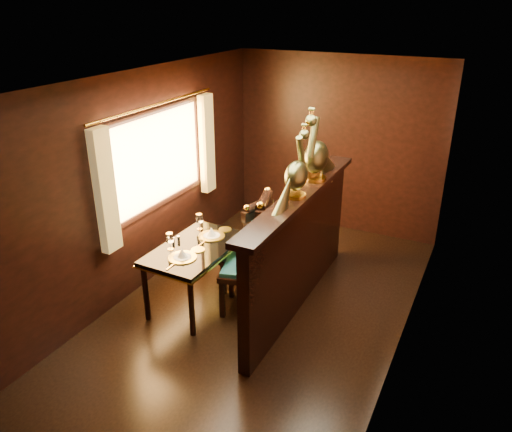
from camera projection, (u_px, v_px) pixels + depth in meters
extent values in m
plane|color=black|center=(260.00, 310.00, 5.53)|extent=(5.00, 5.00, 0.00)
cube|color=black|center=(337.00, 145.00, 7.07)|extent=(3.00, 0.04, 2.50)
cube|color=black|center=(77.00, 352.00, 2.98)|extent=(3.00, 0.04, 2.50)
cube|color=black|center=(141.00, 183.00, 5.63)|extent=(0.04, 5.00, 2.50)
cube|color=black|center=(412.00, 235.00, 4.42)|extent=(0.04, 5.00, 2.50)
cube|color=beige|center=(261.00, 79.00, 4.52)|extent=(3.00, 5.00, 0.04)
cube|color=#FFC672|center=(156.00, 159.00, 5.80)|extent=(0.01, 1.70, 1.05)
cube|color=yellow|center=(105.00, 192.00, 4.98)|extent=(0.10, 0.22, 1.30)
cube|color=yellow|center=(207.00, 144.00, 6.57)|extent=(0.10, 0.22, 1.30)
cylinder|color=gold|center=(157.00, 104.00, 5.50)|extent=(0.03, 2.20, 0.03)
cube|color=black|center=(299.00, 253.00, 5.38)|extent=(0.12, 2.60, 1.30)
cube|color=#3C3E1C|center=(294.00, 248.00, 5.39)|extent=(0.02, 2.20, 0.95)
cube|color=black|center=(301.00, 194.00, 5.11)|extent=(0.26, 2.70, 0.06)
cube|color=black|center=(196.00, 248.00, 5.41)|extent=(0.74, 1.20, 0.04)
cube|color=gold|center=(196.00, 251.00, 5.42)|extent=(0.76, 1.22, 0.02)
cylinder|color=black|center=(146.00, 293.00, 5.26)|extent=(0.06, 0.06, 0.65)
cylinder|color=black|center=(192.00, 308.00, 5.00)|extent=(0.06, 0.06, 0.65)
cylinder|color=black|center=(202.00, 252.00, 6.11)|extent=(0.06, 0.06, 0.65)
cylinder|color=black|center=(243.00, 263.00, 5.85)|extent=(0.06, 0.06, 0.65)
cylinder|color=gold|center=(182.00, 257.00, 5.16)|extent=(0.30, 0.30, 0.01)
cone|color=white|center=(182.00, 253.00, 5.14)|extent=(0.11, 0.11, 0.10)
cylinder|color=gold|center=(212.00, 236.00, 5.62)|extent=(0.30, 0.30, 0.01)
cone|color=white|center=(211.00, 232.00, 5.60)|extent=(0.11, 0.11, 0.10)
cylinder|color=silver|center=(173.00, 240.00, 5.47)|extent=(0.03, 0.03, 0.06)
cylinder|color=silver|center=(179.00, 238.00, 5.51)|extent=(0.03, 0.03, 0.06)
cube|color=black|center=(244.00, 272.00, 5.38)|extent=(0.60, 0.60, 0.06)
cube|color=#124F52|center=(244.00, 267.00, 5.36)|extent=(0.54, 0.54, 0.05)
cube|color=#124F52|center=(264.00, 240.00, 5.17)|extent=(0.13, 0.38, 0.63)
cube|color=black|center=(222.00, 299.00, 5.34)|extent=(0.05, 0.05, 0.43)
cube|color=black|center=(259.00, 304.00, 5.26)|extent=(0.05, 0.05, 0.43)
cube|color=black|center=(231.00, 280.00, 5.70)|extent=(0.05, 0.05, 0.43)
cube|color=black|center=(266.00, 284.00, 5.62)|extent=(0.05, 0.05, 0.43)
sphere|color=gold|center=(260.00, 205.00, 4.80)|extent=(0.07, 0.07, 0.07)
sphere|color=gold|center=(268.00, 190.00, 5.16)|extent=(0.07, 0.07, 0.07)
cube|color=black|center=(245.00, 262.00, 5.69)|extent=(0.52, 0.52, 0.06)
cube|color=#124F52|center=(245.00, 258.00, 5.67)|extent=(0.47, 0.47, 0.05)
cube|color=#124F52|center=(258.00, 238.00, 5.44)|extent=(0.11, 0.34, 0.55)
cube|color=black|center=(224.00, 279.00, 5.76)|extent=(0.05, 0.05, 0.38)
cube|color=black|center=(247.00, 290.00, 5.55)|extent=(0.05, 0.05, 0.38)
cube|color=black|center=(244.00, 267.00, 6.01)|extent=(0.05, 0.05, 0.38)
cube|color=black|center=(267.00, 277.00, 5.81)|extent=(0.05, 0.05, 0.38)
sphere|color=gold|center=(247.00, 208.00, 5.14)|extent=(0.07, 0.07, 0.07)
sphere|color=gold|center=(268.00, 198.00, 5.39)|extent=(0.07, 0.07, 0.07)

